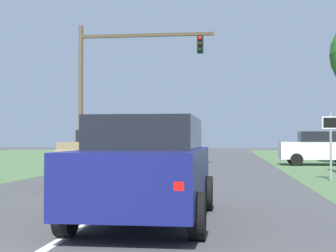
# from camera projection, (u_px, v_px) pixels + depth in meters

# --- Properties ---
(ground_plane) EXTENTS (120.00, 120.00, 0.00)m
(ground_plane) POSITION_uv_depth(u_px,v_px,m) (151.00, 185.00, 16.01)
(ground_plane) COLOR #424244
(red_suv_near) EXTENTS (2.27, 4.94, 1.90)m
(red_suv_near) POSITION_uv_depth(u_px,v_px,m) (148.00, 166.00, 9.13)
(red_suv_near) COLOR navy
(red_suv_near) RESTS_ON ground_plane
(pickup_truck_lead) EXTENTS (2.40, 5.09, 1.76)m
(pickup_truck_lead) POSITION_uv_depth(u_px,v_px,m) (113.00, 157.00, 15.87)
(pickup_truck_lead) COLOR tan
(pickup_truck_lead) RESTS_ON ground_plane
(traffic_light) EXTENTS (7.19, 0.40, 7.51)m
(traffic_light) POSITION_uv_depth(u_px,v_px,m) (115.00, 73.00, 26.22)
(traffic_light) COLOR brown
(traffic_light) RESTS_ON ground_plane
(keep_moving_sign) EXTENTS (0.60, 0.09, 2.41)m
(keep_moving_sign) POSITION_uv_depth(u_px,v_px,m) (331.00, 137.00, 17.64)
(keep_moving_sign) COLOR gray
(keep_moving_sign) RESTS_ON ground_plane
(crossing_suv_far) EXTENTS (4.32, 2.07, 1.87)m
(crossing_suv_far) POSITION_uv_depth(u_px,v_px,m) (320.00, 148.00, 27.55)
(crossing_suv_far) COLOR silver
(crossing_suv_far) RESTS_ON ground_plane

